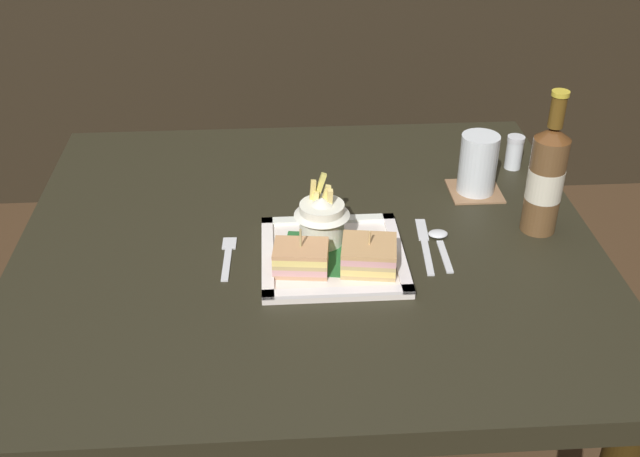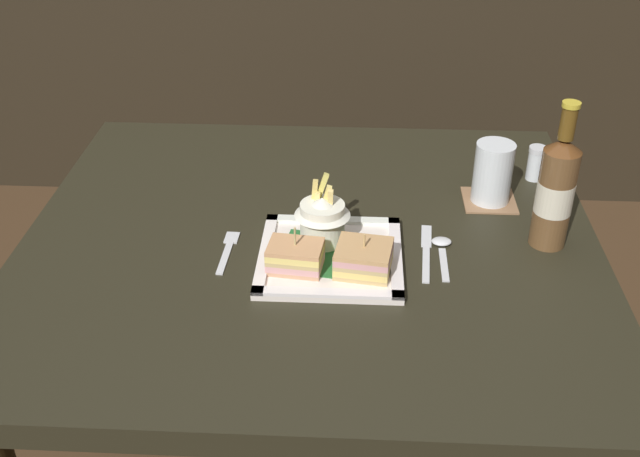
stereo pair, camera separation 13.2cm
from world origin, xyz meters
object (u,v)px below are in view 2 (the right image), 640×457
object	(u,v)px
fork	(228,249)
spoon	(442,247)
sandwich_half_right	(364,258)
water_glass	(492,176)
knife	(426,250)
dining_table	(311,278)
salt_shaker	(536,165)
square_plate	(330,257)
beer_bottle	(555,190)
sandwich_half_left	(295,256)
fries_cup	(322,216)

from	to	relation	value
fork	spoon	distance (m)	0.37
sandwich_half_right	fork	world-z (taller)	sandwich_half_right
water_glass	spoon	size ratio (longest dim) A/B	0.91
knife	water_glass	bearing A→B (deg)	53.70
dining_table	water_glass	distance (m)	0.40
water_glass	salt_shaker	world-z (taller)	water_glass
square_plate	salt_shaker	distance (m)	0.51
beer_bottle	fork	world-z (taller)	beer_bottle
sandwich_half_left	salt_shaker	size ratio (longest dim) A/B	1.35
dining_table	sandwich_half_left	xyz separation A→B (m)	(-0.02, -0.12, 0.12)
water_glass	spoon	xyz separation A→B (m)	(-0.11, -0.18, -0.05)
fries_cup	fork	xyz separation A→B (m)	(-0.16, -0.02, -0.06)
sandwich_half_left	fries_cup	world-z (taller)	fries_cup
dining_table	spoon	world-z (taller)	spoon
sandwich_half_left	square_plate	bearing A→B (deg)	35.65
dining_table	sandwich_half_right	world-z (taller)	sandwich_half_right
dining_table	sandwich_half_right	size ratio (longest dim) A/B	10.27
spoon	square_plate	bearing A→B (deg)	-167.49
beer_bottle	knife	distance (m)	0.24
spoon	fries_cup	bearing A→B (deg)	179.63
sandwich_half_right	fork	bearing A→B (deg)	165.27
salt_shaker	knife	bearing A→B (deg)	-130.18
fork	salt_shaker	world-z (taller)	salt_shaker
sandwich_half_right	beer_bottle	size ratio (longest dim) A/B	0.38
beer_bottle	water_glass	world-z (taller)	beer_bottle
fries_cup	knife	bearing A→B (deg)	-2.00
spoon	salt_shaker	world-z (taller)	salt_shaker
fries_cup	knife	world-z (taller)	fries_cup
salt_shaker	fork	bearing A→B (deg)	-153.07
salt_shaker	fries_cup	bearing A→B (deg)	-146.83
sandwich_half_left	knife	bearing A→B (deg)	19.42
dining_table	knife	distance (m)	0.23
sandwich_half_left	knife	xyz separation A→B (m)	(0.22, 0.08, -0.03)
square_plate	knife	size ratio (longest dim) A/B	1.35
fries_cup	spoon	distance (m)	0.22
sandwich_half_right	salt_shaker	xyz separation A→B (m)	(0.35, 0.36, -0.00)
sandwich_half_left	spoon	world-z (taller)	sandwich_half_left
fries_cup	beer_bottle	world-z (taller)	beer_bottle
sandwich_half_right	fork	xyz separation A→B (m)	(-0.24, 0.06, -0.03)
fries_cup	salt_shaker	distance (m)	0.50
sandwich_half_left	salt_shaker	distance (m)	0.58
salt_shaker	sandwich_half_right	bearing A→B (deg)	-134.01
square_plate	salt_shaker	size ratio (longest dim) A/B	3.42
beer_bottle	sandwich_half_left	bearing A→B (deg)	-164.66
fork	salt_shaker	size ratio (longest dim) A/B	1.86
water_glass	spoon	distance (m)	0.21
square_plate	spoon	distance (m)	0.20
spoon	knife	bearing A→B (deg)	-169.82
square_plate	sandwich_half_right	size ratio (longest dim) A/B	2.42
sandwich_half_right	fries_cup	bearing A→B (deg)	130.47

